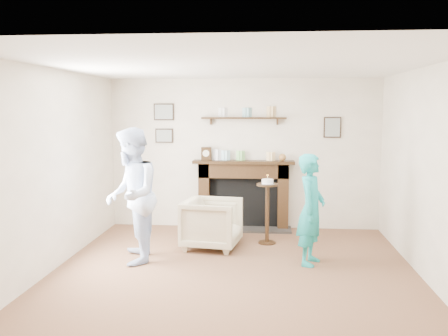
{
  "coord_description": "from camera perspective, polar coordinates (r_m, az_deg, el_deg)",
  "views": [
    {
      "loc": [
        0.41,
        -5.82,
        2.01
      ],
      "look_at": [
        -0.19,
        0.9,
        1.2
      ],
      "focal_mm": 40.0,
      "sensor_mm": 36.0,
      "label": 1
    }
  ],
  "objects": [
    {
      "name": "man",
      "position": [
        6.79,
        -10.38,
        -10.5
      ],
      "size": [
        0.84,
        0.98,
        1.77
      ],
      "primitive_type": "imported",
      "rotation": [
        0.0,
        0.0,
        -1.35
      ],
      "color": "silver",
      "rests_on": "ground"
    },
    {
      "name": "armchair",
      "position": [
        7.32,
        -1.35,
        -9.09
      ],
      "size": [
        0.89,
        0.87,
        0.72
      ],
      "primitive_type": "imported",
      "rotation": [
        0.0,
        0.0,
        1.42
      ],
      "color": "tan",
      "rests_on": "ground"
    },
    {
      "name": "ground",
      "position": [
        6.17,
        1.05,
        -12.16
      ],
      "size": [
        5.0,
        5.0,
        0.0
      ],
      "primitive_type": "plane",
      "color": "brown",
      "rests_on": "ground"
    },
    {
      "name": "woman",
      "position": [
        6.7,
        9.8,
        -10.71
      ],
      "size": [
        0.49,
        0.6,
        1.44
      ],
      "primitive_type": "imported",
      "rotation": [
        0.0,
        0.0,
        1.26
      ],
      "color": "teal",
      "rests_on": "ground"
    },
    {
      "name": "pedestal_table",
      "position": [
        7.44,
        4.97,
        -3.82
      ],
      "size": [
        0.32,
        0.32,
        1.03
      ],
      "color": "black",
      "rests_on": "ground"
    },
    {
      "name": "room_shell",
      "position": [
        6.54,
        1.5,
        3.45
      ],
      "size": [
        4.54,
        5.02,
        2.52
      ],
      "color": "beige",
      "rests_on": "ground"
    }
  ]
}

